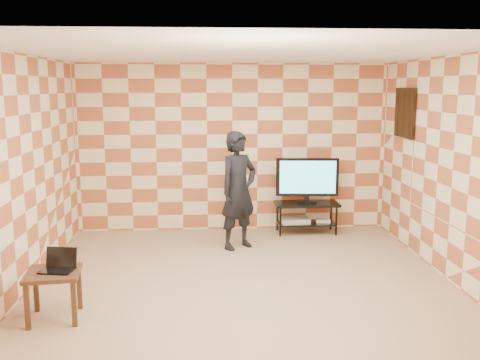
{
  "coord_description": "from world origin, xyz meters",
  "views": [
    {
      "loc": [
        -0.44,
        -6.1,
        2.32
      ],
      "look_at": [
        0.0,
        0.6,
        1.15
      ],
      "focal_mm": 40.0,
      "sensor_mm": 36.0,
      "label": 1
    }
  ],
  "objects_px": {
    "tv_stand": "(306,211)",
    "side_table": "(53,280)",
    "tv": "(307,178)",
    "person": "(238,190)"
  },
  "relations": [
    {
      "from": "tv_stand",
      "to": "side_table",
      "type": "distance_m",
      "value": 4.38
    },
    {
      "from": "tv_stand",
      "to": "tv",
      "type": "distance_m",
      "value": 0.53
    },
    {
      "from": "tv_stand",
      "to": "side_table",
      "type": "bearing_deg",
      "value": -135.94
    },
    {
      "from": "tv",
      "to": "side_table",
      "type": "distance_m",
      "value": 4.4
    },
    {
      "from": "side_table",
      "to": "person",
      "type": "relative_size",
      "value": 0.34
    },
    {
      "from": "tv_stand",
      "to": "person",
      "type": "bearing_deg",
      "value": -147.51
    },
    {
      "from": "side_table",
      "to": "person",
      "type": "height_order",
      "value": "person"
    },
    {
      "from": "tv",
      "to": "side_table",
      "type": "height_order",
      "value": "tv"
    },
    {
      "from": "tv",
      "to": "tv_stand",
      "type": "bearing_deg",
      "value": 94.62
    },
    {
      "from": "tv",
      "to": "side_table",
      "type": "relative_size",
      "value": 1.73
    }
  ]
}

